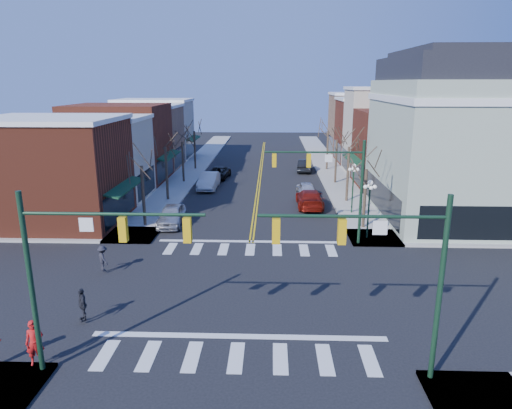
# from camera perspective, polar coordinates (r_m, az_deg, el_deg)

# --- Properties ---
(ground) EXTENTS (160.00, 160.00, 0.00)m
(ground) POSITION_cam_1_polar(r_m,az_deg,el_deg) (24.98, -1.39, -10.68)
(ground) COLOR black
(ground) RESTS_ON ground
(sidewalk_left) EXTENTS (3.50, 70.00, 0.15)m
(sidewalk_left) POSITION_cam_1_polar(r_m,az_deg,el_deg) (44.96, -11.10, 0.91)
(sidewalk_left) COLOR #9E9B93
(sidewalk_left) RESTS_ON ground
(sidewalk_right) EXTENTS (3.50, 70.00, 0.15)m
(sidewalk_right) POSITION_cam_1_polar(r_m,az_deg,el_deg) (44.42, 11.47, 0.72)
(sidewalk_right) COLOR #9E9B93
(sidewalk_right) RESTS_ON ground
(bldg_left_brick_a) EXTENTS (10.00, 8.50, 8.00)m
(bldg_left_brick_a) POSITION_cam_1_polar(r_m,az_deg,el_deg) (38.75, -23.93, 3.58)
(bldg_left_brick_a) COLOR maroon
(bldg_left_brick_a) RESTS_ON ground
(bldg_left_stucco_a) EXTENTS (10.00, 7.00, 7.50)m
(bldg_left_stucco_a) POSITION_cam_1_polar(r_m,az_deg,el_deg) (45.78, -19.77, 5.25)
(bldg_left_stucco_a) COLOR #BEB39D
(bldg_left_stucco_a) RESTS_ON ground
(bldg_left_brick_b) EXTENTS (10.00, 9.00, 8.50)m
(bldg_left_brick_b) POSITION_cam_1_polar(r_m,az_deg,el_deg) (53.14, -16.70, 7.30)
(bldg_left_brick_b) COLOR maroon
(bldg_left_brick_b) RESTS_ON ground
(bldg_left_tan) EXTENTS (10.00, 7.50, 7.80)m
(bldg_left_tan) POSITION_cam_1_polar(r_m,az_deg,el_deg) (61.00, -14.25, 8.06)
(bldg_left_tan) COLOR #A07758
(bldg_left_tan) RESTS_ON ground
(bldg_left_stucco_b) EXTENTS (10.00, 8.00, 8.20)m
(bldg_left_stucco_b) POSITION_cam_1_polar(r_m,az_deg,el_deg) (68.42, -12.48, 9.05)
(bldg_left_stucco_b) COLOR #BEB39D
(bldg_left_stucco_b) RESTS_ON ground
(bldg_right_brick_a) EXTENTS (10.00, 8.50, 8.00)m
(bldg_right_brick_a) POSITION_cam_1_polar(r_m,az_deg,el_deg) (50.70, 18.25, 6.55)
(bldg_right_brick_a) COLOR maroon
(bldg_right_brick_a) RESTS_ON ground
(bldg_right_stucco) EXTENTS (10.00, 7.00, 10.00)m
(bldg_right_stucco) POSITION_cam_1_polar(r_m,az_deg,el_deg) (58.01, 16.24, 8.68)
(bldg_right_stucco) COLOR #BEB39D
(bldg_right_stucco) RESTS_ON ground
(bldg_right_brick_b) EXTENTS (10.00, 8.00, 8.50)m
(bldg_right_brick_b) POSITION_cam_1_polar(r_m,az_deg,el_deg) (65.35, 14.62, 8.78)
(bldg_right_brick_b) COLOR maroon
(bldg_right_brick_b) RESTS_ON ground
(bldg_right_tan) EXTENTS (10.00, 8.00, 9.00)m
(bldg_right_tan) POSITION_cam_1_polar(r_m,az_deg,el_deg) (73.12, 13.29, 9.68)
(bldg_right_tan) COLOR #A07758
(bldg_right_tan) RESTS_ON ground
(victorian_corner) EXTENTS (12.25, 14.25, 13.30)m
(victorian_corner) POSITION_cam_1_polar(r_m,az_deg,el_deg) (40.16, 24.33, 7.75)
(victorian_corner) COLOR #A0AF97
(victorian_corner) RESTS_ON ground
(traffic_mast_near_left) EXTENTS (6.60, 0.28, 7.20)m
(traffic_mast_near_left) POSITION_cam_1_polar(r_m,az_deg,el_deg) (17.67, -21.35, -6.35)
(traffic_mast_near_left) COLOR #14331E
(traffic_mast_near_left) RESTS_ON ground
(traffic_mast_near_right) EXTENTS (6.60, 0.28, 7.20)m
(traffic_mast_near_right) POSITION_cam_1_polar(r_m,az_deg,el_deg) (16.79, 16.35, -7.02)
(traffic_mast_near_right) COLOR #14331E
(traffic_mast_near_right) RESTS_ON ground
(traffic_mast_far_right) EXTENTS (6.60, 0.28, 7.20)m
(traffic_mast_far_right) POSITION_cam_1_polar(r_m,az_deg,el_deg) (30.77, 9.75, 3.33)
(traffic_mast_far_right) COLOR #14331E
(traffic_mast_far_right) RESTS_ON ground
(lamppost_corner) EXTENTS (0.36, 0.36, 4.33)m
(lamppost_corner) POSITION_cam_1_polar(r_m,az_deg,el_deg) (32.67, 13.98, 0.64)
(lamppost_corner) COLOR #14331E
(lamppost_corner) RESTS_ON ground
(lamppost_midblock) EXTENTS (0.36, 0.36, 4.33)m
(lamppost_midblock) POSITION_cam_1_polar(r_m,az_deg,el_deg) (38.89, 12.06, 3.02)
(lamppost_midblock) COLOR #14331E
(lamppost_midblock) RESTS_ON ground
(tree_left_a) EXTENTS (0.24, 0.24, 4.76)m
(tree_left_a) POSITION_cam_1_polar(r_m,az_deg,el_deg) (35.87, -13.90, 0.96)
(tree_left_a) COLOR #382B21
(tree_left_a) RESTS_ON ground
(tree_left_b) EXTENTS (0.24, 0.24, 5.04)m
(tree_left_b) POSITION_cam_1_polar(r_m,az_deg,el_deg) (43.40, -11.10, 3.71)
(tree_left_b) COLOR #382B21
(tree_left_b) RESTS_ON ground
(tree_left_c) EXTENTS (0.24, 0.24, 4.55)m
(tree_left_c) POSITION_cam_1_polar(r_m,az_deg,el_deg) (51.14, -9.11, 5.22)
(tree_left_c) COLOR #382B21
(tree_left_c) RESTS_ON ground
(tree_left_d) EXTENTS (0.24, 0.24, 4.90)m
(tree_left_d) POSITION_cam_1_polar(r_m,az_deg,el_deg) (58.89, -7.66, 6.73)
(tree_left_d) COLOR #382B21
(tree_left_d) RESTS_ON ground
(tree_right_a) EXTENTS (0.24, 0.24, 4.62)m
(tree_right_a) POSITION_cam_1_polar(r_m,az_deg,el_deg) (35.24, 13.41, 0.62)
(tree_right_a) COLOR #382B21
(tree_right_a) RESTS_ON ground
(tree_right_b) EXTENTS (0.24, 0.24, 5.18)m
(tree_right_b) POSITION_cam_1_polar(r_m,az_deg,el_deg) (42.85, 11.39, 3.65)
(tree_right_b) COLOR #382B21
(tree_right_b) RESTS_ON ground
(tree_right_c) EXTENTS (0.24, 0.24, 4.83)m
(tree_right_c) POSITION_cam_1_polar(r_m,az_deg,el_deg) (50.66, 9.96, 5.25)
(tree_right_c) COLOR #382B21
(tree_right_c) RESTS_ON ground
(tree_right_d) EXTENTS (0.24, 0.24, 4.97)m
(tree_right_d) POSITION_cam_1_polar(r_m,az_deg,el_deg) (58.49, 8.91, 6.66)
(tree_right_d) COLOR #382B21
(tree_right_d) RESTS_ON ground
(car_left_near) EXTENTS (1.99, 4.66, 1.57)m
(car_left_near) POSITION_cam_1_polar(r_m,az_deg,el_deg) (36.23, -10.50, -1.32)
(car_left_near) COLOR #ACACB0
(car_left_near) RESTS_ON ground
(car_left_mid) EXTENTS (1.92, 5.17, 1.69)m
(car_left_mid) POSITION_cam_1_polar(r_m,az_deg,el_deg) (48.02, -5.93, 2.95)
(car_left_mid) COLOR beige
(car_left_mid) RESTS_ON ground
(car_left_far) EXTENTS (2.81, 5.07, 1.34)m
(car_left_far) POSITION_cam_1_polar(r_m,az_deg,el_deg) (52.97, -4.77, 3.93)
(car_left_far) COLOR black
(car_left_far) RESTS_ON ground
(car_right_near) EXTENTS (2.29, 5.55, 1.60)m
(car_right_near) POSITION_cam_1_polar(r_m,az_deg,el_deg) (40.94, 6.71, 0.75)
(car_right_near) COLOR maroon
(car_right_near) RESTS_ON ground
(car_right_mid) EXTENTS (1.93, 4.14, 1.37)m
(car_right_mid) POSITION_cam_1_polar(r_m,az_deg,el_deg) (45.38, 6.26, 2.03)
(car_right_mid) COLOR silver
(car_right_mid) RESTS_ON ground
(car_right_far) EXTENTS (2.21, 4.84, 1.54)m
(car_right_far) POSITION_cam_1_polar(r_m,az_deg,el_deg) (57.45, 6.14, 4.87)
(car_right_far) COLOR black
(car_right_far) RESTS_ON ground
(pedestrian_red_a) EXTENTS (0.78, 0.64, 1.85)m
(pedestrian_red_a) POSITION_cam_1_polar(r_m,az_deg,el_deg) (20.37, -25.92, -15.27)
(pedestrian_red_a) COLOR #B61314
(pedestrian_red_a) RESTS_ON sidewalk_left
(pedestrian_dark_a) EXTENTS (0.83, 0.99, 1.59)m
(pedestrian_dark_a) POSITION_cam_1_polar(r_m,az_deg,el_deg) (22.95, -20.90, -11.57)
(pedestrian_dark_a) COLOR black
(pedestrian_dark_a) RESTS_ON sidewalk_left
(pedestrian_dark_b) EXTENTS (1.09, 1.12, 1.54)m
(pedestrian_dark_b) POSITION_cam_1_polar(r_m,az_deg,el_deg) (28.18, -18.59, -6.39)
(pedestrian_dark_b) COLOR black
(pedestrian_dark_b) RESTS_ON sidewalk_left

